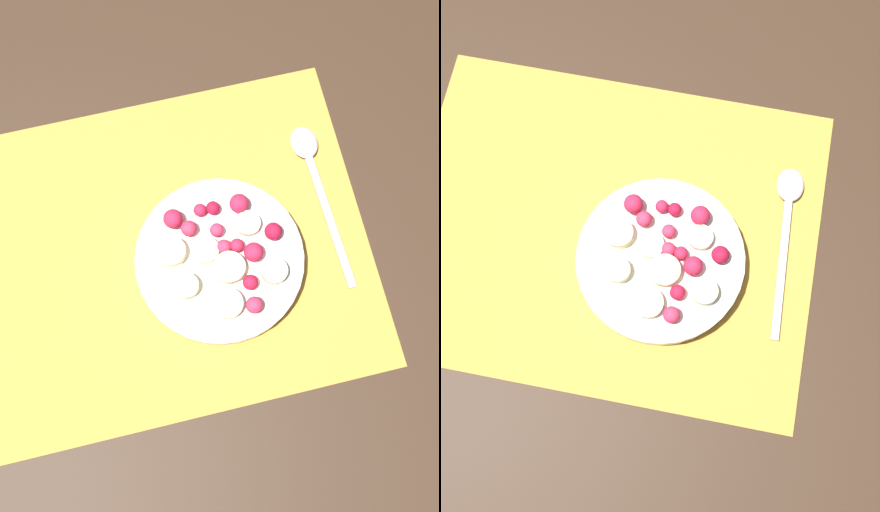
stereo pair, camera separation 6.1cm
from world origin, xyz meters
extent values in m
plane|color=#382619|center=(0.00, 0.00, 0.00)|extent=(3.00, 3.00, 0.00)
cube|color=gold|center=(0.00, 0.00, 0.00)|extent=(0.47, 0.38, 0.01)
cylinder|color=white|center=(-0.06, 0.03, 0.02)|extent=(0.19, 0.19, 0.02)
torus|color=white|center=(-0.06, 0.03, 0.03)|extent=(0.19, 0.19, 0.01)
cylinder|color=white|center=(-0.06, 0.03, 0.03)|extent=(0.17, 0.17, 0.00)
cylinder|color=beige|center=(-0.07, 0.04, 0.04)|extent=(0.04, 0.04, 0.01)
cylinder|color=#F4EAB7|center=(-0.10, 0.00, 0.04)|extent=(0.03, 0.03, 0.01)
cylinder|color=beige|center=(-0.02, 0.05, 0.04)|extent=(0.04, 0.04, 0.01)
cylinder|color=beige|center=(-0.06, 0.08, 0.04)|extent=(0.04, 0.04, 0.01)
cylinder|color=beige|center=(-0.01, 0.01, 0.04)|extent=(0.04, 0.04, 0.01)
cylinder|color=beige|center=(-0.05, 0.02, 0.04)|extent=(0.04, 0.04, 0.01)
cylinder|color=beige|center=(-0.12, 0.06, 0.04)|extent=(0.03, 0.03, 0.01)
sphere|color=red|center=(-0.09, 0.06, 0.04)|extent=(0.02, 0.02, 0.02)
sphere|color=#DB3356|center=(-0.07, 0.02, 0.04)|extent=(0.02, 0.02, 0.02)
sphere|color=#D12347|center=(-0.10, -0.02, 0.04)|extent=(0.02, 0.02, 0.02)
sphere|color=#DB3356|center=(-0.04, -0.01, 0.04)|extent=(0.02, 0.02, 0.02)
sphere|color=#D12347|center=(-0.10, 0.03, 0.04)|extent=(0.02, 0.02, 0.02)
sphere|color=#D12347|center=(-0.02, -0.02, 0.04)|extent=(0.02, 0.02, 0.02)
sphere|color=#DB3356|center=(-0.07, 0.00, 0.04)|extent=(0.02, 0.02, 0.02)
sphere|color=#B21433|center=(-0.13, 0.02, 0.04)|extent=(0.02, 0.02, 0.02)
sphere|color=#D12347|center=(-0.05, -0.03, 0.04)|extent=(0.01, 0.01, 0.01)
sphere|color=#D12347|center=(-0.08, 0.02, 0.04)|extent=(0.02, 0.02, 0.02)
sphere|color=#DB3356|center=(-0.09, 0.09, 0.04)|extent=(0.02, 0.02, 0.02)
sphere|color=#B21433|center=(-0.07, -0.03, 0.04)|extent=(0.02, 0.02, 0.02)
cube|color=#B2B2B7|center=(-0.20, 0.01, 0.01)|extent=(0.02, 0.16, 0.00)
ellipsoid|color=#B2B2B7|center=(-0.19, -0.09, 0.01)|extent=(0.03, 0.04, 0.01)
camera|label=1|loc=(-0.03, 0.17, 0.63)|focal=40.00mm
camera|label=2|loc=(-0.09, 0.17, 0.63)|focal=40.00mm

